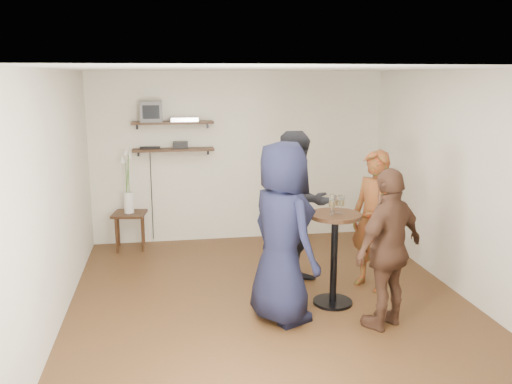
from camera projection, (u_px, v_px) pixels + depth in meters
room at (270, 190)px, 5.96m from camera, size 4.58×5.08×2.68m
shelf_upper at (173, 123)px, 7.97m from camera, size 1.20×0.25×0.04m
shelf_lower at (174, 150)px, 8.05m from camera, size 1.20×0.25×0.04m
crt_monitor at (151, 111)px, 7.88m from camera, size 0.32×0.30×0.30m
dvd_deck at (184, 119)px, 7.99m from camera, size 0.40×0.24×0.06m
radio at (180, 145)px, 8.06m from camera, size 0.22×0.10×0.10m
power_strip at (150, 148)px, 8.04m from camera, size 0.30×0.05×0.03m
side_table at (130, 219)px, 7.98m from camera, size 0.53×0.53×0.55m
vase_lilies at (128, 192)px, 7.90m from camera, size 0.19×0.20×0.99m
drinks_table at (334, 246)px, 6.00m from camera, size 0.58×0.58×1.05m
wine_glass_fl at (332, 203)px, 5.84m from camera, size 0.07×0.07×0.20m
wine_glass_fr at (341, 201)px, 5.88m from camera, size 0.07×0.07×0.21m
wine_glass_bl at (333, 200)px, 5.96m from camera, size 0.07×0.07×0.20m
wine_glass_br at (339, 201)px, 5.91m from camera, size 0.06×0.06×0.19m
person_plaid at (374, 220)px, 6.44m from camera, size 0.67×0.73×1.68m
person_dark at (297, 209)px, 6.55m from camera, size 1.12×1.00×1.89m
person_navy at (282, 233)px, 5.55m from camera, size 0.93×1.09×1.90m
person_brown at (389, 249)px, 5.43m from camera, size 1.04×0.84×1.65m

